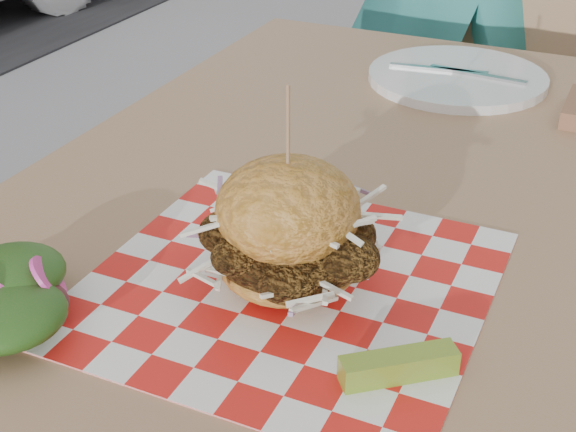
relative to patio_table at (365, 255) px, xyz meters
name	(u,v)px	position (x,y,z in m)	size (l,w,h in m)	color
patio_table	(365,255)	(0.00, 0.00, 0.00)	(0.80, 1.20, 0.75)	tan
patio_chair	(523,80)	(0.02, 1.01, -0.12)	(0.50, 0.50, 0.95)	tan
paper_liner	(288,284)	(-0.01, -0.20, 0.08)	(0.36, 0.36, 0.00)	red
sandwich	(288,234)	(-0.01, -0.20, 0.14)	(0.17, 0.17, 0.20)	#CA8639
pickle_spear	(399,366)	(0.12, -0.28, 0.09)	(0.10, 0.02, 0.02)	olive
side_salad	(23,304)	(-0.20, -0.34, 0.09)	(0.14, 0.14, 0.05)	#3F1419
place_setting	(457,77)	(0.00, 0.40, 0.09)	(0.27, 0.27, 0.02)	white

